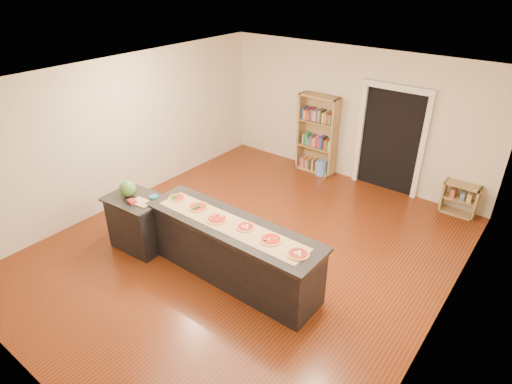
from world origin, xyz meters
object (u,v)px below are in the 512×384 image
Objects in this scene: side_counter at (139,222)px; bookshelf at (317,135)px; kitchen_island at (232,250)px; waste_bin at (321,168)px; low_shelf at (460,199)px; watermelon at (128,189)px.

side_counter is 4.43m from bookshelf.
kitchen_island reaches higher than waste_bin.
side_counter is (-1.73, -0.34, -0.01)m from kitchen_island.
watermelon reaches higher than low_shelf.
side_counter is 4.36m from waste_bin.
watermelon reaches higher than kitchen_island.
bookshelf is 4.46m from watermelon.
kitchen_island is 4.12m from bookshelf.
kitchen_island is 1.65× the size of bookshelf.
kitchen_island reaches higher than side_counter.
kitchen_island is 8.47× the size of waste_bin.
watermelon is at bearing -168.77° from kitchen_island.
waste_bin is (-0.71, 3.89, -0.31)m from kitchen_island.
watermelon is at bearing -132.83° from low_shelf.
side_counter is 0.61m from watermelon.
kitchen_island is 1.77m from side_counter.
watermelon is at bearing -175.59° from side_counter.
watermelon is (-0.94, -4.35, 0.19)m from bookshelf.
bookshelf reaches higher than side_counter.
watermelon is (-0.13, -0.02, 0.60)m from side_counter.
bookshelf is at bearing 75.90° from side_counter.
low_shelf is 2.91m from waste_bin.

